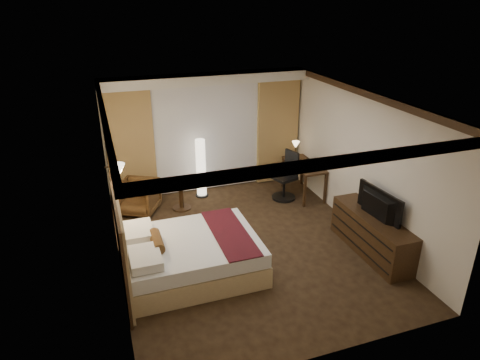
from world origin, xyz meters
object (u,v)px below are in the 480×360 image
object	(u,v)px
side_table	(181,196)
television	(375,201)
dresser	(372,234)
bed	(192,255)
armchair	(138,196)
floor_lamp	(201,168)
office_chair	(284,176)
desk	(303,179)

from	to	relation	value
side_table	television	world-z (taller)	television
dresser	television	world-z (taller)	television
side_table	dresser	distance (m)	3.94
bed	armchair	distance (m)	2.50
armchair	floor_lamp	size ratio (longest dim) A/B	0.56
side_table	dresser	size ratio (longest dim) A/B	0.33
office_chair	television	bearing A→B (deg)	-95.89
bed	armchair	world-z (taller)	armchair
desk	television	distance (m)	2.63
bed	television	distance (m)	3.20
floor_lamp	office_chair	bearing A→B (deg)	-23.21
floor_lamp	desk	xyz separation A→B (m)	(2.20, -0.68, -0.30)
desk	office_chair	distance (m)	0.53
armchair	television	size ratio (longest dim) A/B	0.72
side_table	dresser	world-z (taller)	dresser
armchair	side_table	xyz separation A→B (m)	(0.88, -0.13, -0.08)
floor_lamp	dresser	distance (m)	3.95
floor_lamp	dresser	xyz separation A→B (m)	(2.25, -3.23, -0.32)
dresser	desk	bearing A→B (deg)	91.13
floor_lamp	television	size ratio (longest dim) A/B	1.29
bed	dresser	xyz separation A→B (m)	(3.12, -0.45, 0.05)
side_table	office_chair	bearing A→B (deg)	-6.53
television	bed	bearing A→B (deg)	77.29
armchair	office_chair	size ratio (longest dim) A/B	0.70
side_table	desk	bearing A→B (deg)	-4.34
armchair	television	xyz separation A→B (m)	(3.67, -2.88, 0.64)
side_table	floor_lamp	xyz separation A→B (m)	(0.57, 0.47, 0.38)
armchair	side_table	bearing A→B (deg)	20.09
bed	television	bearing A→B (deg)	-8.28
armchair	desk	size ratio (longest dim) A/B	0.62
floor_lamp	television	xyz separation A→B (m)	(2.22, -3.23, 0.34)
side_table	desk	distance (m)	2.78
bed	office_chair	world-z (taller)	office_chair
bed	floor_lamp	xyz separation A→B (m)	(0.86, 2.78, 0.36)
bed	side_table	distance (m)	2.33
office_chair	floor_lamp	bearing A→B (deg)	139.17
office_chair	side_table	bearing A→B (deg)	155.85
television	desk	bearing A→B (deg)	-3.98
bed	desk	xyz separation A→B (m)	(3.07, 2.10, 0.06)
bed	floor_lamp	bearing A→B (deg)	72.71
office_chair	television	xyz separation A→B (m)	(0.52, -2.50, 0.48)
dresser	armchair	bearing A→B (deg)	142.06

